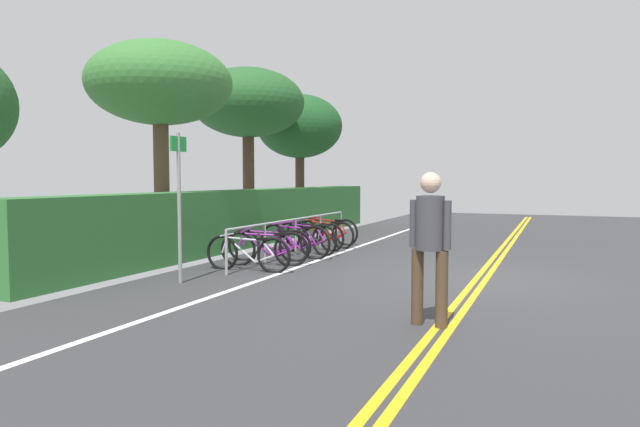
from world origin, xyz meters
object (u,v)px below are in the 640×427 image
object	(u,v)px
bicycle_2	(269,245)
sign_post_near	(179,194)
pedestrian	(430,237)
tree_extra	(300,127)
bicycle_5	(314,236)
bicycle_6	(325,234)
tree_far_right	(248,104)
bicycle_3	(294,241)
bicycle_0	(248,253)
bike_rack	(295,228)
bicycle_7	(329,231)
bicycle_1	(265,249)
bicycle_4	(306,238)
tree_mid	(160,85)

from	to	relation	value
bicycle_2	sign_post_near	world-z (taller)	sign_post_near
pedestrian	tree_extra	xyz separation A→B (m)	(11.58, 7.10, 2.47)
sign_post_near	tree_extra	bearing A→B (deg)	15.07
bicycle_2	bicycle_5	distance (m)	2.02
bicycle_6	bicycle_2	bearing A→B (deg)	177.43
sign_post_near	tree_extra	world-z (taller)	tree_extra
bicycle_5	pedestrian	size ratio (longest dim) A/B	0.94
pedestrian	tree_far_right	xyz separation A→B (m)	(8.41, 7.32, 2.90)
bicycle_5	bicycle_3	bearing A→B (deg)	-174.47
sign_post_near	tree_extra	size ratio (longest dim) A/B	0.52
bicycle_0	bicycle_3	size ratio (longest dim) A/B	0.99
pedestrian	bicycle_5	bearing A→B (deg)	34.70
pedestrian	tree_extra	distance (m)	13.81
pedestrian	sign_post_near	xyz separation A→B (m)	(1.02, 4.25, 0.43)
bike_rack	sign_post_near	world-z (taller)	sign_post_near
bicycle_7	bicycle_1	bearing A→B (deg)	-176.93
bike_rack	bicycle_3	bearing A→B (deg)	-157.78
bicycle_1	bicycle_4	bearing A→B (deg)	0.08
bicycle_1	bicycle_7	distance (m)	3.81
bicycle_5	bicycle_2	bearing A→B (deg)	176.88
bicycle_5	tree_mid	distance (m)	4.85
bicycle_4	bicycle_6	size ratio (longest dim) A/B	1.01
bicycle_1	bicycle_6	world-z (taller)	bicycle_1
bicycle_7	pedestrian	bearing A→B (deg)	-149.63
tree_mid	tree_far_right	world-z (taller)	tree_far_right
pedestrian	tree_far_right	bearing A→B (deg)	41.04
bicycle_3	sign_post_near	xyz separation A→B (m)	(-3.35, 0.42, 1.09)
tree_far_right	bicycle_4	bearing A→B (deg)	-134.14
bicycle_2	bicycle_7	distance (m)	3.25
tree_mid	bicycle_3	bearing A→B (deg)	-76.66
bike_rack	bicycle_3	size ratio (longest dim) A/B	3.20
tree_mid	tree_extra	xyz separation A→B (m)	(7.90, 0.34, -0.23)
bicycle_2	bicycle_7	size ratio (longest dim) A/B	0.99
bicycle_2	pedestrian	distance (m)	5.55
bicycle_6	tree_far_right	size ratio (longest dim) A/B	0.34
bicycle_3	bicycle_1	bearing A→B (deg)	178.09
bicycle_2	sign_post_near	size ratio (longest dim) A/B	0.70
bike_rack	bicycle_7	world-z (taller)	bike_rack
bicycle_5	sign_post_near	size ratio (longest dim) A/B	0.68
bicycle_2	bicycle_4	world-z (taller)	bicycle_4
bicycle_5	tree_far_right	size ratio (longest dim) A/B	0.33
bicycle_2	sign_post_near	distance (m)	2.91
sign_post_near	tree_extra	xyz separation A→B (m)	(10.56, 2.84, 2.05)
bicycle_4	pedestrian	distance (m)	6.41
bicycle_7	tree_extra	bearing A→B (deg)	33.15
bicycle_3	tree_far_right	bearing A→B (deg)	40.85
bicycle_0	bicycle_3	world-z (taller)	bicycle_3
bicycle_1	tree_extra	distance (m)	9.57
bicycle_7	tree_extra	xyz separation A→B (m)	(4.63, 3.02, 3.16)
tree_mid	pedestrian	bearing A→B (deg)	-118.59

